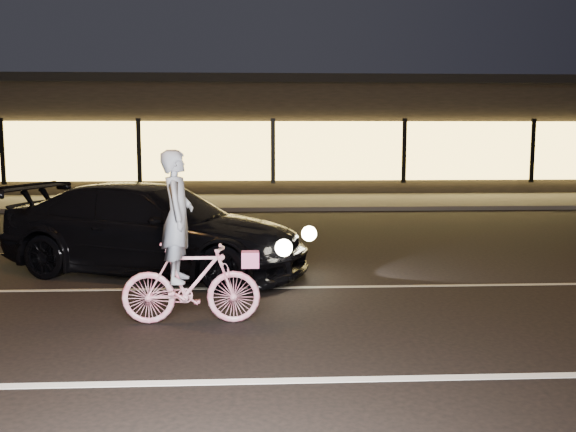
{
  "coord_description": "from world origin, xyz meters",
  "views": [
    {
      "loc": [
        -0.61,
        -7.02,
        2.22
      ],
      "look_at": [
        -0.22,
        0.6,
        1.23
      ],
      "focal_mm": 40.0,
      "sensor_mm": 36.0,
      "label": 1
    }
  ],
  "objects": [
    {
      "name": "sedan",
      "position": [
        -2.2,
        3.06,
        0.71
      ],
      "size": [
        5.29,
        3.57,
        1.42
      ],
      "rotation": [
        0.0,
        0.0,
        1.22
      ],
      "color": "black",
      "rests_on": "ground"
    },
    {
      "name": "storefront",
      "position": [
        0.0,
        18.97,
        2.15
      ],
      "size": [
        25.4,
        8.42,
        4.2
      ],
      "color": "black",
      "rests_on": "ground"
    },
    {
      "name": "lane_stripe_far",
      "position": [
        0.0,
        2.0,
        0.0
      ],
      "size": [
        60.0,
        0.1,
        0.01
      ],
      "primitive_type": "cube",
      "color": "gray",
      "rests_on": "ground"
    },
    {
      "name": "lane_stripe_near",
      "position": [
        0.0,
        -1.5,
        0.0
      ],
      "size": [
        60.0,
        0.12,
        0.01
      ],
      "primitive_type": "cube",
      "color": "silver",
      "rests_on": "ground"
    },
    {
      "name": "cyclist",
      "position": [
        -1.4,
        0.32,
        0.72
      ],
      "size": [
        1.61,
        0.56,
        2.03
      ],
      "rotation": [
        0.0,
        0.0,
        1.57
      ],
      "color": "#DB2E5F",
      "rests_on": "ground"
    },
    {
      "name": "ground",
      "position": [
        0.0,
        0.0,
        0.0
      ],
      "size": [
        90.0,
        90.0,
        0.0
      ],
      "primitive_type": "plane",
      "color": "black",
      "rests_on": "ground"
    },
    {
      "name": "sidewalk",
      "position": [
        0.0,
        13.0,
        0.06
      ],
      "size": [
        30.0,
        4.0,
        0.12
      ],
      "primitive_type": "cube",
      "color": "#383533",
      "rests_on": "ground"
    }
  ]
}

